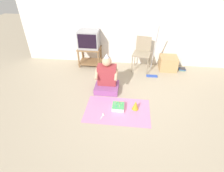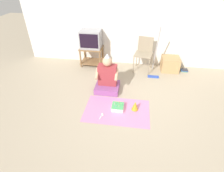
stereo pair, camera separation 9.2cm
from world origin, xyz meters
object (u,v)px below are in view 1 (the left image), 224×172
object	(u,v)px
book_pile	(182,69)
cardboard_box_stack	(168,63)
dust_mop	(153,61)
tv	(89,39)
person_seated	(107,79)
birthday_cake	(118,107)
folding_chair	(142,51)
party_hat_blue	(135,105)

from	to	relation	value
book_pile	cardboard_box_stack	bearing A→B (deg)	176.46
cardboard_box_stack	dust_mop	world-z (taller)	dust_mop
tv	person_seated	size ratio (longest dim) A/B	0.62
person_seated	tv	bearing A→B (deg)	118.63
dust_mop	book_pile	xyz separation A→B (m)	(0.85, 0.31, -0.36)
dust_mop	person_seated	distance (m)	1.37
person_seated	birthday_cake	distance (m)	0.76
tv	folding_chair	xyz separation A→B (m)	(1.45, -0.07, -0.23)
book_pile	party_hat_blue	bearing A→B (deg)	-126.04
person_seated	birthday_cake	xyz separation A→B (m)	(0.31, -0.65, -0.24)
folding_chair	cardboard_box_stack	distance (m)	0.81
folding_chair	book_pile	world-z (taller)	folding_chair
tv	person_seated	world-z (taller)	tv
book_pile	dust_mop	bearing A→B (deg)	-160.30
cardboard_box_stack	birthday_cake	xyz separation A→B (m)	(-1.21, -1.81, -0.13)
tv	birthday_cake	bearing A→B (deg)	-62.33
person_seated	birthday_cake	bearing A→B (deg)	-64.15
cardboard_box_stack	birthday_cake	distance (m)	2.18
cardboard_box_stack	party_hat_blue	world-z (taller)	cardboard_box_stack
cardboard_box_stack	tv	bearing A→B (deg)	179.28
party_hat_blue	tv	bearing A→B (deg)	125.79
dust_mop	person_seated	bearing A→B (deg)	-142.37
cardboard_box_stack	birthday_cake	world-z (taller)	cardboard_box_stack
tv	cardboard_box_stack	size ratio (longest dim) A/B	1.20
folding_chair	cardboard_box_stack	xyz separation A→B (m)	(0.73, 0.04, -0.34)
folding_chair	dust_mop	xyz separation A→B (m)	(0.28, -0.29, -0.13)
party_hat_blue	folding_chair	bearing A→B (deg)	85.30
tv	book_pile	bearing A→B (deg)	-1.17
dust_mop	folding_chair	bearing A→B (deg)	134.34
tv	birthday_cake	distance (m)	2.19
book_pile	person_seated	world-z (taller)	person_seated
party_hat_blue	birthday_cake	bearing A→B (deg)	-175.34
tv	folding_chair	bearing A→B (deg)	-2.79
cardboard_box_stack	person_seated	size ratio (longest dim) A/B	0.52
book_pile	birthday_cake	xyz separation A→B (m)	(-1.62, -1.79, 0.02)
person_seated	dust_mop	bearing A→B (deg)	37.63
dust_mop	birthday_cake	bearing A→B (deg)	-117.36
tv	folding_chair	world-z (taller)	tv
cardboard_box_stack	person_seated	xyz separation A→B (m)	(-1.53, -1.16, 0.11)
cardboard_box_stack	book_pile	xyz separation A→B (m)	(0.41, -0.03, -0.15)
tv	dust_mop	xyz separation A→B (m)	(1.73, -0.36, -0.36)
dust_mop	birthday_cake	size ratio (longest dim) A/B	5.47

